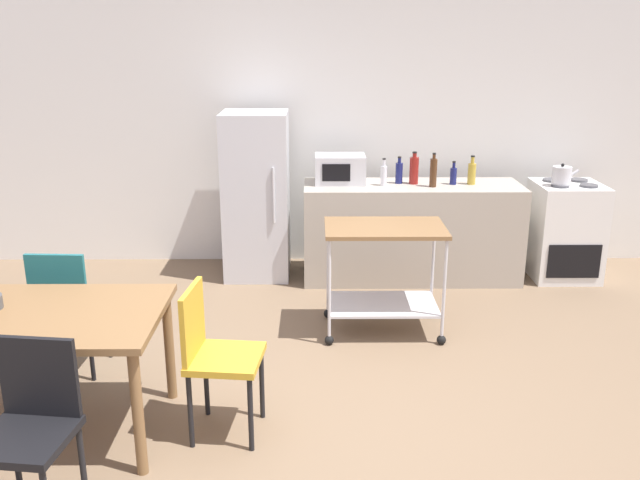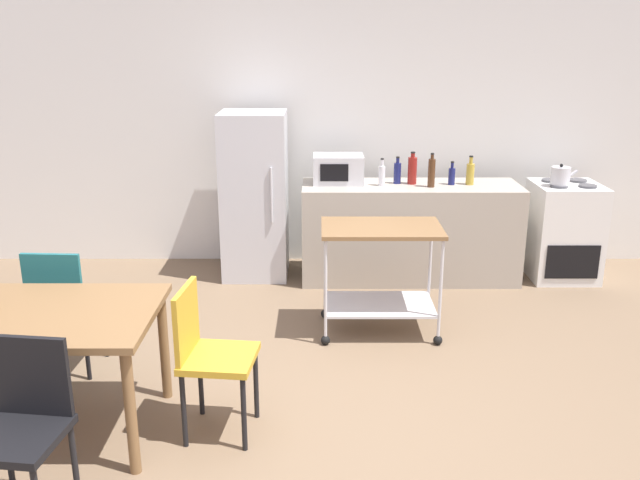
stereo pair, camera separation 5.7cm
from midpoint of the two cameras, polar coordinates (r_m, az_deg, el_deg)
name	(u,v)px [view 1 (the left image)]	position (r m, az deg, el deg)	size (l,w,h in m)	color
ground_plane	(315,430)	(4.11, -0.85, -15.77)	(12.00, 12.00, 0.00)	brown
back_wall	(314,116)	(6.70, -0.72, 10.40)	(8.40, 0.12, 2.90)	silver
kitchen_counter	(411,232)	(6.37, 7.41, 0.71)	(2.00, 0.64, 0.90)	#A89E8E
dining_table	(26,326)	(4.13, -23.96, -6.69)	(1.50, 0.90, 0.75)	brown
chair_mustard	(213,350)	(3.91, -9.44, -9.18)	(0.44, 0.44, 0.89)	gold
chair_black	(30,422)	(3.49, -23.78, -13.90)	(0.45, 0.45, 0.89)	black
chair_teal	(66,302)	(4.82, -20.97, -4.92)	(0.42, 0.42, 0.89)	#1E666B
stove_oven	(564,231)	(6.74, 19.70, 0.76)	(0.60, 0.61, 0.92)	white
refrigerator	(256,196)	(6.35, -5.69, 3.75)	(0.60, 0.63, 1.55)	silver
kitchen_cart	(383,261)	(5.14, 5.06, -1.79)	(0.91, 0.57, 0.85)	brown
microwave	(339,169)	(6.26, 1.39, 6.02)	(0.46, 0.35, 0.26)	silver
bottle_sesame_oil	(383,175)	(6.17, 5.10, 5.51)	(0.06, 0.06, 0.25)	silver
bottle_wine	(399,172)	(6.28, 6.40, 5.70)	(0.07, 0.07, 0.25)	navy
bottle_sparkling_water	(413,170)	(6.27, 7.65, 5.89)	(0.08, 0.08, 0.30)	maroon
bottle_soy_sauce	(433,172)	(6.17, 9.25, 5.68)	(0.06, 0.06, 0.31)	#4C2D19
bottle_vinegar	(453,175)	(6.31, 10.91, 5.39)	(0.06, 0.06, 0.22)	navy
bottle_olive_oil	(471,173)	(6.35, 12.41, 5.56)	(0.07, 0.07, 0.27)	gold
kettle	(561,175)	(6.48, 19.48, 5.17)	(0.24, 0.17, 0.19)	silver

